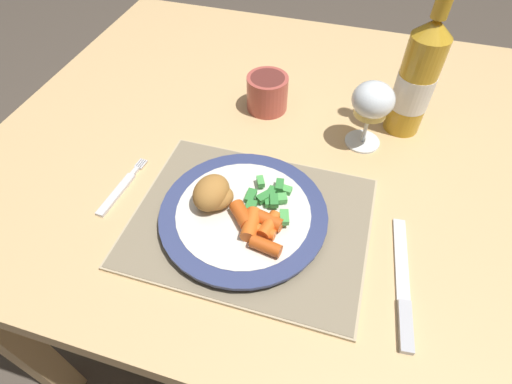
% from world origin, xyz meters
% --- Properties ---
extents(ground_plane, '(6.00, 6.00, 0.00)m').
position_xyz_m(ground_plane, '(0.00, 0.00, 0.00)').
color(ground_plane, '#4C4238').
extents(dining_table, '(1.13, 0.93, 0.74)m').
position_xyz_m(dining_table, '(0.00, 0.00, 0.64)').
color(dining_table, tan).
rests_on(dining_table, ground).
extents(placemat, '(0.36, 0.29, 0.01)m').
position_xyz_m(placemat, '(-0.02, -0.22, 0.74)').
color(placemat, tan).
rests_on(placemat, dining_table).
extents(dinner_plate, '(0.26, 0.26, 0.02)m').
position_xyz_m(dinner_plate, '(-0.03, -0.22, 0.76)').
color(dinner_plate, silver).
rests_on(dinner_plate, placemat).
extents(breaded_croquettes, '(0.07, 0.07, 0.05)m').
position_xyz_m(breaded_croquettes, '(-0.08, -0.22, 0.79)').
color(breaded_croquettes, '#A87033').
rests_on(breaded_croquettes, dinner_plate).
extents(green_beans_pile, '(0.08, 0.10, 0.02)m').
position_xyz_m(green_beans_pile, '(0.00, -0.19, 0.77)').
color(green_beans_pile, '#338438').
rests_on(green_beans_pile, dinner_plate).
extents(glazed_carrots, '(0.09, 0.08, 0.02)m').
position_xyz_m(glazed_carrots, '(-0.00, -0.25, 0.78)').
color(glazed_carrots, orange).
rests_on(glazed_carrots, dinner_plate).
extents(fork, '(0.02, 0.14, 0.01)m').
position_xyz_m(fork, '(-0.25, -0.22, 0.74)').
color(fork, silver).
rests_on(fork, dining_table).
extents(table_knife, '(0.04, 0.21, 0.01)m').
position_xyz_m(table_knife, '(0.21, -0.27, 0.74)').
color(table_knife, silver).
rests_on(table_knife, dining_table).
extents(wine_glass, '(0.07, 0.07, 0.13)m').
position_xyz_m(wine_glass, '(0.12, 0.02, 0.83)').
color(wine_glass, silver).
rests_on(wine_glass, dining_table).
extents(bottle, '(0.07, 0.07, 0.30)m').
position_xyz_m(bottle, '(0.19, 0.09, 0.85)').
color(bottle, gold).
rests_on(bottle, dining_table).
extents(drinking_cup, '(0.08, 0.08, 0.07)m').
position_xyz_m(drinking_cup, '(-0.08, 0.07, 0.78)').
color(drinking_cup, '#B24C42').
rests_on(drinking_cup, dining_table).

